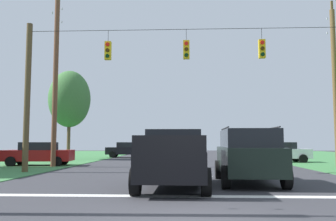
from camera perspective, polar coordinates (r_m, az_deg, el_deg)
The scene contains 14 objects.
ground_plane at distance 7.49m, azimuth 2.78°, elevation -16.72°, with size 120.00×120.00×0.00m, color #333338.
stop_bar_stripe at distance 10.40m, azimuth 2.74°, elevation -13.40°, with size 13.32×0.45×0.01m, color white.
lane_dash_0 at distance 16.36m, azimuth 2.70°, elevation -10.35°, with size 0.15×2.50×0.01m, color white.
lane_dash_1 at distance 24.31m, azimuth 2.68°, elevation -8.62°, with size 0.15×2.50×0.01m, color white.
lane_dash_2 at distance 29.20m, azimuth 2.67°, elevation -8.02°, with size 0.15×2.50×0.01m, color white.
overhead_signal_span at distance 18.17m, azimuth 2.60°, elevation 3.47°, with size 16.43×0.31×7.70m.
pickup_truck at distance 12.23m, azimuth 0.87°, elevation -7.63°, with size 2.33×5.42×1.95m.
suv_black at distance 13.77m, azimuth 12.55°, elevation -6.83°, with size 2.29×4.84×2.05m.
distant_car_crossing_white at distance 28.57m, azimuth 17.33°, elevation -6.29°, with size 4.31×2.05×1.52m.
distant_car_oncoming at distance 36.31m, azimuth -6.35°, elevation -6.18°, with size 4.37×2.15×1.52m.
distant_car_far_parked at distance 24.90m, azimuth -19.83°, elevation -6.43°, with size 4.45×2.33×1.52m.
utility_pole_mid_right at distance 23.87m, azimuth 24.95°, elevation 4.00°, with size 0.29×1.79×10.16m.
utility_pole_near_left at distance 23.78m, azimuth -17.41°, elevation 5.02°, with size 0.31×1.77×11.29m.
tree_roadside_right at distance 33.55m, azimuth -15.34°, elevation 1.75°, with size 3.71×3.71×7.96m.
Camera 1 is at (-0.01, -7.34, 1.51)m, focal length 38.45 mm.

